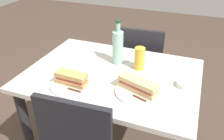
{
  "coord_description": "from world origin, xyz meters",
  "views": [
    {
      "loc": [
        -0.44,
        1.16,
        1.48
      ],
      "look_at": [
        0.0,
        0.0,
        0.76
      ],
      "focal_mm": 37.19,
      "sensor_mm": 36.0,
      "label": 1
    }
  ],
  "objects_px": {
    "dining_table": "(112,89)",
    "baguette_sandwich_far": "(71,78)",
    "plate_far": "(72,85)",
    "beer_glass": "(139,58)",
    "baguette_sandwich_near": "(138,85)",
    "olive_bowl": "(185,84)",
    "knife_far": "(68,89)",
    "water_bottle": "(118,47)",
    "knife_near": "(133,95)",
    "chair_near": "(140,65)",
    "plate_near": "(137,91)"
  },
  "relations": [
    {
      "from": "plate_far",
      "to": "olive_bowl",
      "type": "height_order",
      "value": "olive_bowl"
    },
    {
      "from": "chair_near",
      "to": "dining_table",
      "type": "bearing_deg",
      "value": 86.42
    },
    {
      "from": "chair_near",
      "to": "baguette_sandwich_far",
      "type": "height_order",
      "value": "chair_near"
    },
    {
      "from": "plate_near",
      "to": "plate_far",
      "type": "bearing_deg",
      "value": 10.55
    },
    {
      "from": "chair_near",
      "to": "baguette_sandwich_near",
      "type": "relative_size",
      "value": 3.66
    },
    {
      "from": "chair_near",
      "to": "knife_near",
      "type": "height_order",
      "value": "chair_near"
    },
    {
      "from": "knife_near",
      "to": "water_bottle",
      "type": "xyz_separation_m",
      "value": [
        0.21,
        -0.34,
        0.1
      ]
    },
    {
      "from": "dining_table",
      "to": "plate_near",
      "type": "distance_m",
      "value": 0.28
    },
    {
      "from": "plate_far",
      "to": "beer_glass",
      "type": "height_order",
      "value": "beer_glass"
    },
    {
      "from": "water_bottle",
      "to": "knife_far",
      "type": "bearing_deg",
      "value": 70.82
    },
    {
      "from": "plate_far",
      "to": "baguette_sandwich_far",
      "type": "relative_size",
      "value": 1.32
    },
    {
      "from": "dining_table",
      "to": "baguette_sandwich_near",
      "type": "xyz_separation_m",
      "value": [
        -0.2,
        0.15,
        0.17
      ]
    },
    {
      "from": "chair_near",
      "to": "water_bottle",
      "type": "height_order",
      "value": "water_bottle"
    },
    {
      "from": "baguette_sandwich_far",
      "to": "beer_glass",
      "type": "height_order",
      "value": "beer_glass"
    },
    {
      "from": "chair_near",
      "to": "olive_bowl",
      "type": "distance_m",
      "value": 0.75
    },
    {
      "from": "plate_near",
      "to": "water_bottle",
      "type": "height_order",
      "value": "water_bottle"
    },
    {
      "from": "dining_table",
      "to": "olive_bowl",
      "type": "relative_size",
      "value": 11.38
    },
    {
      "from": "knife_near",
      "to": "water_bottle",
      "type": "distance_m",
      "value": 0.41
    },
    {
      "from": "chair_near",
      "to": "baguette_sandwich_near",
      "type": "distance_m",
      "value": 0.8
    },
    {
      "from": "water_bottle",
      "to": "knife_near",
      "type": "bearing_deg",
      "value": 121.82
    },
    {
      "from": "plate_far",
      "to": "baguette_sandwich_far",
      "type": "distance_m",
      "value": 0.04
    },
    {
      "from": "dining_table",
      "to": "water_bottle",
      "type": "height_order",
      "value": "water_bottle"
    },
    {
      "from": "knife_near",
      "to": "olive_bowl",
      "type": "relative_size",
      "value": 1.87
    },
    {
      "from": "knife_far",
      "to": "water_bottle",
      "type": "height_order",
      "value": "water_bottle"
    },
    {
      "from": "plate_far",
      "to": "knife_far",
      "type": "xyz_separation_m",
      "value": [
        -0.01,
        0.06,
        0.01
      ]
    },
    {
      "from": "water_bottle",
      "to": "chair_near",
      "type": "bearing_deg",
      "value": -96.15
    },
    {
      "from": "knife_far",
      "to": "knife_near",
      "type": "bearing_deg",
      "value": -169.02
    },
    {
      "from": "beer_glass",
      "to": "olive_bowl",
      "type": "bearing_deg",
      "value": 160.46
    },
    {
      "from": "baguette_sandwich_near",
      "to": "water_bottle",
      "type": "xyz_separation_m",
      "value": [
        0.22,
        -0.28,
        0.07
      ]
    },
    {
      "from": "dining_table",
      "to": "beer_glass",
      "type": "height_order",
      "value": "beer_glass"
    },
    {
      "from": "plate_near",
      "to": "water_bottle",
      "type": "bearing_deg",
      "value": -52.41
    },
    {
      "from": "plate_near",
      "to": "olive_bowl",
      "type": "bearing_deg",
      "value": -146.74
    },
    {
      "from": "olive_bowl",
      "to": "dining_table",
      "type": "bearing_deg",
      "value": 0.88
    },
    {
      "from": "knife_near",
      "to": "beer_glass",
      "type": "height_order",
      "value": "beer_glass"
    },
    {
      "from": "dining_table",
      "to": "chair_near",
      "type": "xyz_separation_m",
      "value": [
        -0.04,
        -0.58,
        -0.12
      ]
    },
    {
      "from": "dining_table",
      "to": "chair_near",
      "type": "distance_m",
      "value": 0.59
    },
    {
      "from": "dining_table",
      "to": "knife_far",
      "type": "bearing_deg",
      "value": 60.54
    },
    {
      "from": "dining_table",
      "to": "knife_near",
      "type": "height_order",
      "value": "knife_near"
    },
    {
      "from": "baguette_sandwich_near",
      "to": "baguette_sandwich_far",
      "type": "distance_m",
      "value": 0.37
    },
    {
      "from": "baguette_sandwich_far",
      "to": "water_bottle",
      "type": "distance_m",
      "value": 0.39
    },
    {
      "from": "chair_near",
      "to": "plate_near",
      "type": "distance_m",
      "value": 0.79
    },
    {
      "from": "baguette_sandwich_far",
      "to": "plate_near",
      "type": "bearing_deg",
      "value": -169.45
    },
    {
      "from": "dining_table",
      "to": "chair_near",
      "type": "bearing_deg",
      "value": -93.58
    },
    {
      "from": "plate_far",
      "to": "beer_glass",
      "type": "distance_m",
      "value": 0.45
    },
    {
      "from": "dining_table",
      "to": "baguette_sandwich_far",
      "type": "bearing_deg",
      "value": 53.03
    },
    {
      "from": "baguette_sandwich_near",
      "to": "olive_bowl",
      "type": "height_order",
      "value": "baguette_sandwich_near"
    },
    {
      "from": "baguette_sandwich_far",
      "to": "water_bottle",
      "type": "relative_size",
      "value": 0.63
    },
    {
      "from": "baguette_sandwich_near",
      "to": "plate_far",
      "type": "xyz_separation_m",
      "value": [
        0.37,
        0.07,
        -0.04
      ]
    },
    {
      "from": "water_bottle",
      "to": "beer_glass",
      "type": "distance_m",
      "value": 0.16
    },
    {
      "from": "water_bottle",
      "to": "plate_far",
      "type": "bearing_deg",
      "value": 66.82
    }
  ]
}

